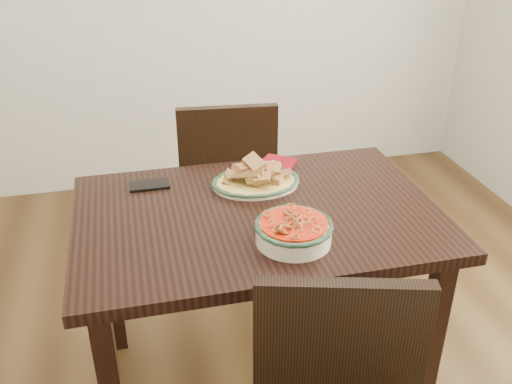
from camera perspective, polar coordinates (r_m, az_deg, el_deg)
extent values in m
plane|color=#3A2612|center=(2.35, 0.90, -17.32)|extent=(3.50, 3.50, 0.00)
cube|color=black|center=(1.86, 0.14, -2.45)|extent=(1.18, 0.78, 0.04)
cube|color=black|center=(2.02, 17.02, -14.28)|extent=(0.06, 0.06, 0.71)
cube|color=black|center=(2.29, -14.37, -8.07)|extent=(0.06, 0.06, 0.71)
cube|color=black|center=(2.46, 10.06, -4.91)|extent=(0.06, 0.06, 0.71)
cube|color=black|center=(2.70, -3.09, 0.66)|extent=(0.46, 0.46, 0.04)
cube|color=black|center=(2.98, -0.04, -1.47)|extent=(0.04, 0.04, 0.41)
cube|color=black|center=(2.95, -6.58, -1.93)|extent=(0.04, 0.04, 0.41)
cube|color=black|center=(2.69, 1.00, -5.02)|extent=(0.04, 0.04, 0.41)
cube|color=black|center=(2.67, -6.26, -5.56)|extent=(0.04, 0.04, 0.41)
cube|color=black|center=(2.43, -2.80, 3.63)|extent=(0.42, 0.08, 0.44)
cube|color=black|center=(1.46, 8.31, -15.83)|extent=(0.42, 0.15, 0.44)
ellipsoid|color=beige|center=(2.01, -0.01, 0.89)|extent=(0.31, 0.23, 0.02)
ellipsoid|color=gold|center=(2.00, -0.01, 1.04)|extent=(0.29, 0.22, 0.01)
torus|color=#183620|center=(2.00, -0.01, 1.09)|extent=(0.24, 0.24, 0.01)
cylinder|color=white|center=(1.69, 3.77, -4.10)|extent=(0.22, 0.22, 0.06)
torus|color=#17341F|center=(1.67, 3.80, -3.34)|extent=(0.23, 0.23, 0.02)
cylinder|color=#B51F08|center=(1.67, 3.81, -3.20)|extent=(0.20, 0.20, 0.01)
cube|color=black|center=(2.04, -10.61, 0.69)|extent=(0.14, 0.08, 0.01)
cube|color=maroon|center=(2.17, 2.25, 2.98)|extent=(0.16, 0.15, 0.01)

